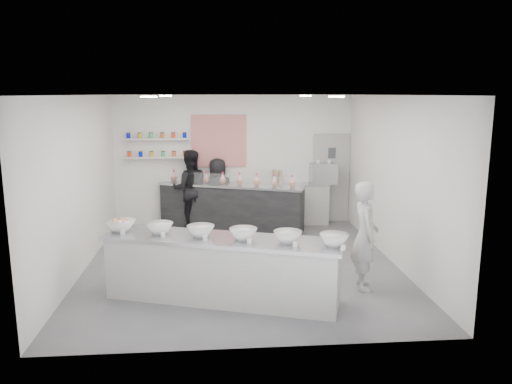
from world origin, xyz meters
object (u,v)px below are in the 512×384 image
espresso_ledge (301,204)px  espresso_machine (323,174)px  prep_counter (222,269)px  woman_prep (365,236)px  staff_right (218,192)px  back_bar (231,206)px  staff_left (190,189)px

espresso_ledge → espresso_machine: 0.88m
prep_counter → woman_prep: (2.23, 0.29, 0.37)m
staff_right → back_bar: bearing=124.1°
espresso_ledge → back_bar: bearing=-169.9°
back_bar → espresso_ledge: back_bar is taller
espresso_machine → staff_left: 3.11m
back_bar → staff_right: staff_right is taller
espresso_machine → staff_left: size_ratio=0.34×
prep_counter → staff_left: size_ratio=1.98×
prep_counter → back_bar: size_ratio=1.06×
staff_left → staff_right: staff_left is taller
prep_counter → staff_left: (-0.66, 4.26, 0.41)m
prep_counter → espresso_machine: size_ratio=5.82×
prep_counter → espresso_ledge: bearing=84.3°
espresso_ledge → woman_prep: bearing=-85.5°
espresso_machine → staff_left: staff_left is taller
prep_counter → back_bar: (0.27, 4.01, 0.03)m
back_bar → espresso_ledge: bearing=30.6°
espresso_ledge → woman_prep: 4.04m
prep_counter → staff_right: size_ratio=2.22×
woman_prep → staff_right: 4.57m
prep_counter → woman_prep: 2.28m
staff_left → staff_right: bearing=175.2°
espresso_ledge → staff_right: staff_right is taller
woman_prep → staff_left: staff_left is taller
prep_counter → back_bar: 4.02m
prep_counter → back_bar: bearing=104.4°
staff_right → staff_left: bearing=-15.9°
espresso_ledge → staff_right: (-1.94, -0.04, 0.31)m
prep_counter → staff_right: (-0.03, 4.26, 0.31)m
woman_prep → staff_right: bearing=35.3°
back_bar → staff_right: bearing=160.5°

